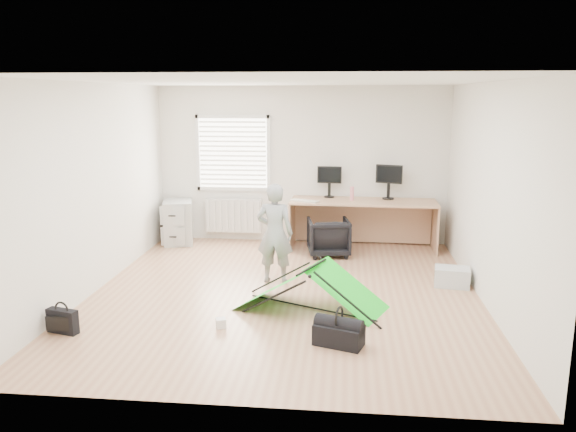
# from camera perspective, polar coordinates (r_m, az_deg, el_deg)

# --- Properties ---
(ground) EXTENTS (5.50, 5.50, 0.00)m
(ground) POSITION_cam_1_polar(r_m,az_deg,el_deg) (7.40, -0.32, -7.86)
(ground) COLOR tan
(ground) RESTS_ON ground
(back_wall) EXTENTS (5.00, 0.02, 2.70)m
(back_wall) POSITION_cam_1_polar(r_m,az_deg,el_deg) (9.77, 1.40, 5.18)
(back_wall) COLOR silver
(back_wall) RESTS_ON ground
(window) EXTENTS (1.20, 0.06, 1.20)m
(window) POSITION_cam_1_polar(r_m,az_deg,el_deg) (9.87, -5.62, 6.37)
(window) COLOR silver
(window) RESTS_ON back_wall
(radiator) EXTENTS (1.00, 0.12, 0.60)m
(radiator) POSITION_cam_1_polar(r_m,az_deg,el_deg) (10.00, -5.53, 0.06)
(radiator) COLOR silver
(radiator) RESTS_ON back_wall
(desk) EXTENTS (2.43, 0.84, 0.82)m
(desk) POSITION_cam_1_polar(r_m,az_deg,el_deg) (9.48, 7.59, -0.90)
(desk) COLOR tan
(desk) RESTS_ON ground
(filing_cabinet) EXTENTS (0.63, 0.74, 0.75)m
(filing_cabinet) POSITION_cam_1_polar(r_m,az_deg,el_deg) (9.97, -11.08, -0.59)
(filing_cabinet) COLOR #A6A9AB
(filing_cabinet) RESTS_ON ground
(monitor_left) EXTENTS (0.42, 0.12, 0.39)m
(monitor_left) POSITION_cam_1_polar(r_m,az_deg,el_deg) (9.62, 4.22, 3.06)
(monitor_left) COLOR black
(monitor_left) RESTS_ON desk
(monitor_right) EXTENTS (0.45, 0.23, 0.43)m
(monitor_right) POSITION_cam_1_polar(r_m,az_deg,el_deg) (9.58, 10.18, 2.96)
(monitor_right) COLOR black
(monitor_right) RESTS_ON desk
(keyboard) EXTENTS (0.50, 0.34, 0.02)m
(keyboard) POSITION_cam_1_polar(r_m,az_deg,el_deg) (9.24, 1.69, 1.55)
(keyboard) COLOR beige
(keyboard) RESTS_ON desk
(thermos) EXTENTS (0.07, 0.07, 0.23)m
(thermos) POSITION_cam_1_polar(r_m,az_deg,el_deg) (9.38, 6.52, 2.28)
(thermos) COLOR #D57784
(thermos) RESTS_ON desk
(office_chair) EXTENTS (0.74, 0.76, 0.60)m
(office_chair) POSITION_cam_1_polar(r_m,az_deg,el_deg) (9.06, 4.13, -2.15)
(office_chair) COLOR black
(office_chair) RESTS_ON ground
(person) EXTENTS (0.53, 0.37, 1.38)m
(person) POSITION_cam_1_polar(r_m,az_deg,el_deg) (7.65, -1.35, -1.78)
(person) COLOR gray
(person) RESTS_ON ground
(kite) EXTENTS (1.86, 1.37, 0.53)m
(kite) POSITION_cam_1_polar(r_m,az_deg,el_deg) (6.81, 2.40, -7.33)
(kite) COLOR #13CE1D
(kite) RESTS_ON ground
(storage_crate) EXTENTS (0.50, 0.38, 0.26)m
(storage_crate) POSITION_cam_1_polar(r_m,az_deg,el_deg) (7.96, 16.31, -5.96)
(storage_crate) COLOR #B7BDC0
(storage_crate) RESTS_ON ground
(tote_bag) EXTENTS (0.36, 0.19, 0.41)m
(tote_bag) POSITION_cam_1_polar(r_m,az_deg,el_deg) (9.96, -10.90, -1.60)
(tote_bag) COLOR teal
(tote_bag) RESTS_ON ground
(laptop_bag) EXTENTS (0.37, 0.19, 0.27)m
(laptop_bag) POSITION_cam_1_polar(r_m,az_deg,el_deg) (6.66, -21.92, -9.88)
(laptop_bag) COLOR black
(laptop_bag) RESTS_ON ground
(white_box) EXTENTS (0.14, 0.14, 0.11)m
(white_box) POSITION_cam_1_polar(r_m,az_deg,el_deg) (6.40, -6.83, -10.75)
(white_box) COLOR silver
(white_box) RESTS_ON ground
(duffel_bag) EXTENTS (0.56, 0.40, 0.22)m
(duffel_bag) POSITION_cam_1_polar(r_m,az_deg,el_deg) (5.95, 5.17, -11.96)
(duffel_bag) COLOR black
(duffel_bag) RESTS_ON ground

